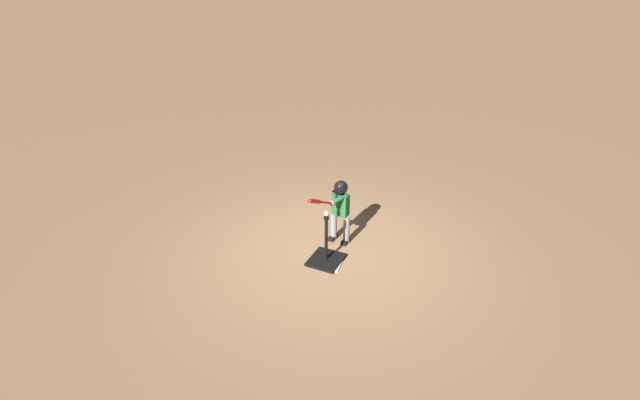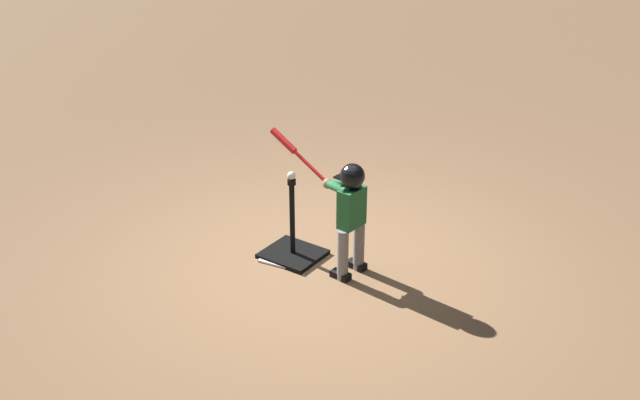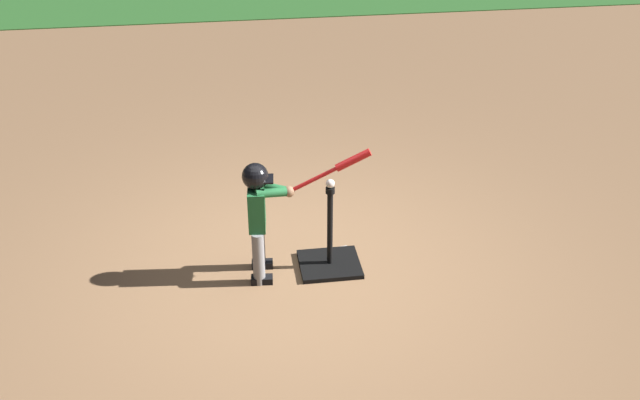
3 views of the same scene
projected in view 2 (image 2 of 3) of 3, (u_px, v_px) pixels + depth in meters
name	position (u px, v px, depth m)	size (l,w,h in m)	color
ground_plane	(318.00, 263.00, 6.78)	(90.00, 90.00, 0.00)	#99704C
home_plate	(290.00, 256.00, 6.88)	(0.44, 0.44, 0.02)	white
batting_tee	(293.00, 248.00, 6.86)	(0.52, 0.47, 0.77)	black
batter_child	(348.00, 204.00, 6.35)	(1.02, 0.34, 1.16)	gray
baseball	(291.00, 176.00, 6.55)	(0.07, 0.07, 0.07)	white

